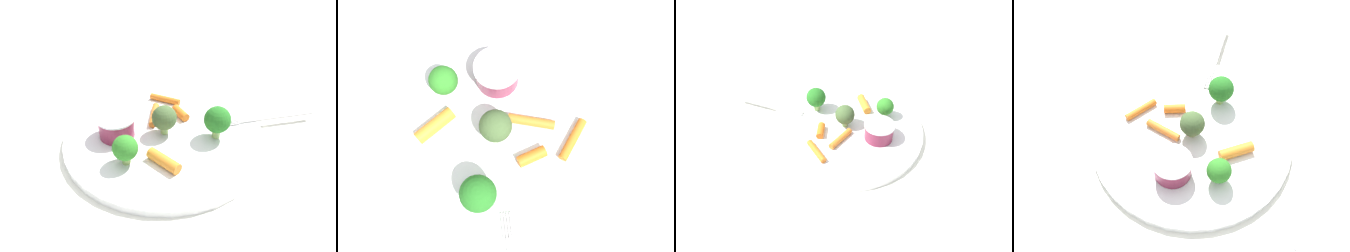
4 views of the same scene
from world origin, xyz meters
TOP-DOWN VIEW (x-y plane):
  - ground_plane at (0.00, 0.00)m, footprint 2.40×2.40m
  - plate at (0.00, 0.00)m, footprint 0.32×0.32m
  - sauce_cup at (0.06, 0.04)m, footprint 0.06×0.06m
  - broccoli_floret_0 at (0.00, 0.00)m, footprint 0.04×0.04m
  - broccoli_floret_1 at (-0.07, -0.03)m, footprint 0.04×0.04m
  - broccoli_floret_2 at (0.01, 0.09)m, footprint 0.04×0.04m
  - carrot_stick_0 at (0.04, -0.03)m, footprint 0.04×0.06m
  - carrot_stick_1 at (0.05, -0.08)m, footprint 0.06×0.02m
  - carrot_stick_2 at (-0.00, -0.05)m, footprint 0.04×0.03m
  - carrot_stick_3 at (-0.04, 0.07)m, footprint 0.06×0.03m
  - fork at (-0.13, -0.12)m, footprint 0.13×0.12m

SIDE VIEW (x-z plane):
  - ground_plane at x=0.00m, z-range 0.00..0.00m
  - plate at x=0.00m, z-range 0.00..0.01m
  - fork at x=-0.13m, z-range 0.01..0.01m
  - carrot_stick_1 at x=0.05m, z-range 0.01..0.02m
  - carrot_stick_0 at x=0.04m, z-range 0.01..0.02m
  - carrot_stick_2 at x=0.00m, z-range 0.01..0.03m
  - carrot_stick_3 at x=-0.04m, z-range 0.01..0.03m
  - sauce_cup at x=0.06m, z-range 0.01..0.05m
  - broccoli_floret_2 at x=0.01m, z-range 0.02..0.06m
  - broccoli_floret_0 at x=0.00m, z-range 0.02..0.06m
  - broccoli_floret_1 at x=-0.07m, z-range 0.02..0.07m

